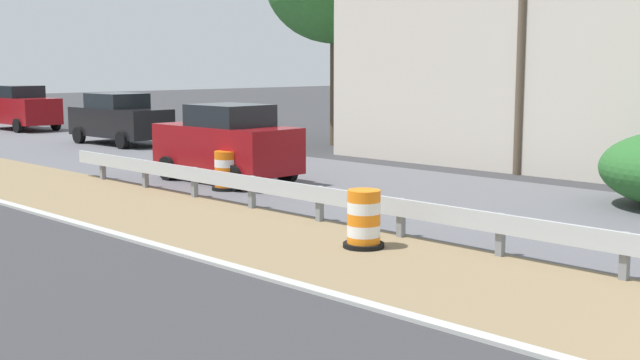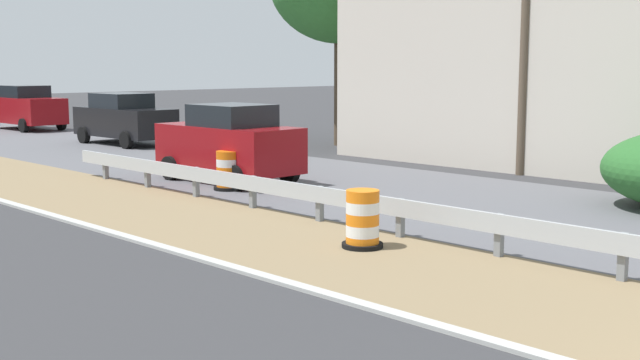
{
  "view_description": "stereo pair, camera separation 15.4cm",
  "coord_description": "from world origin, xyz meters",
  "views": [
    {
      "loc": [
        -8.78,
        -0.58,
        3.08
      ],
      "look_at": [
        2.16,
        10.35,
        0.85
      ],
      "focal_mm": 45.29,
      "sensor_mm": 36.0,
      "label": 1
    },
    {
      "loc": [
        -8.67,
        -0.69,
        3.08
      ],
      "look_at": [
        2.16,
        10.35,
        0.85
      ],
      "focal_mm": 45.29,
      "sensor_mm": 36.0,
      "label": 2
    }
  ],
  "objects": [
    {
      "name": "utility_pole_near",
      "position": [
        10.97,
        11.35,
        4.8
      ],
      "size": [
        0.24,
        1.8,
        9.27
      ],
      "color": "brown",
      "rests_on": "ground"
    },
    {
      "name": "car_trailing_near_lane",
      "position": [
        8.12,
        36.24,
        1.04
      ],
      "size": [
        2.15,
        4.55,
        2.07
      ],
      "rotation": [
        0.0,
        0.0,
        -1.55
      ],
      "color": "maroon",
      "rests_on": "ground"
    },
    {
      "name": "traffic_barrel_close",
      "position": [
        1.18,
        8.33,
        0.44
      ],
      "size": [
        0.7,
        0.7,
        0.98
      ],
      "color": "orange",
      "rests_on": "ground"
    },
    {
      "name": "car_mid_far_lane",
      "position": [
        7.7,
        26.8,
        0.98
      ],
      "size": [
        2.14,
        4.62,
        1.96
      ],
      "rotation": [
        0.0,
        0.0,
        -1.55
      ],
      "color": "black",
      "rests_on": "ground"
    },
    {
      "name": "roadside_shop_near",
      "position": [
        14.27,
        11.81,
        3.26
      ],
      "size": [
        6.85,
        13.96,
        6.5
      ],
      "color": "beige",
      "rests_on": "ground"
    },
    {
      "name": "traffic_barrel_mid",
      "position": [
        3.49,
        14.93,
        0.43
      ],
      "size": [
        0.74,
        0.74,
        0.96
      ],
      "color": "orange",
      "rests_on": "ground"
    },
    {
      "name": "car_lead_near_lane",
      "position": [
        4.36,
        16.01,
        1.02
      ],
      "size": [
        2.06,
        4.15,
        2.04
      ],
      "rotation": [
        0.0,
        0.0,
        1.59
      ],
      "color": "maroon",
      "rests_on": "ground"
    }
  ]
}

